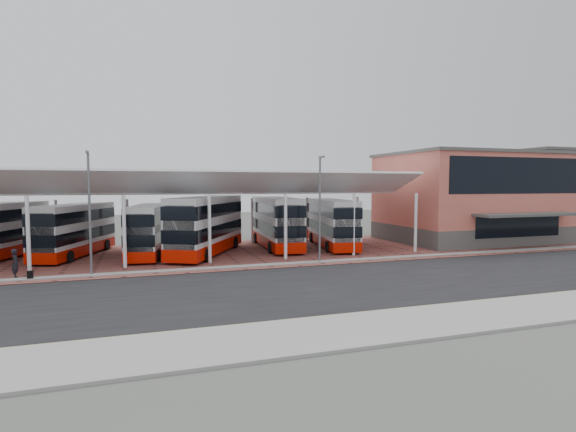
# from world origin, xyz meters

# --- Properties ---
(ground) EXTENTS (140.00, 140.00, 0.00)m
(ground) POSITION_xyz_m (0.00, 0.00, 0.00)
(ground) COLOR #494C46
(road) EXTENTS (120.00, 14.00, 0.02)m
(road) POSITION_xyz_m (0.00, -1.00, 0.01)
(road) COLOR black
(road) RESTS_ON ground
(forecourt) EXTENTS (72.00, 16.00, 0.06)m
(forecourt) POSITION_xyz_m (2.00, 13.00, 0.03)
(forecourt) COLOR brown
(forecourt) RESTS_ON ground
(sidewalk) EXTENTS (120.00, 4.00, 0.14)m
(sidewalk) POSITION_xyz_m (0.00, -9.00, 0.07)
(sidewalk) COLOR gray
(sidewalk) RESTS_ON ground
(north_kerb) EXTENTS (120.00, 0.80, 0.14)m
(north_kerb) POSITION_xyz_m (0.00, 6.20, 0.07)
(north_kerb) COLOR gray
(north_kerb) RESTS_ON ground
(yellow_line_near) EXTENTS (120.00, 0.12, 0.01)m
(yellow_line_near) POSITION_xyz_m (0.00, -7.00, 0.03)
(yellow_line_near) COLOR gold
(yellow_line_near) RESTS_ON road
(yellow_line_far) EXTENTS (120.00, 0.12, 0.01)m
(yellow_line_far) POSITION_xyz_m (0.00, -6.70, 0.03)
(yellow_line_far) COLOR gold
(yellow_line_far) RESTS_ON road
(canopy) EXTENTS (37.00, 11.63, 7.07)m
(canopy) POSITION_xyz_m (-6.00, 13.94, 5.80)
(canopy) COLOR white
(canopy) RESTS_ON ground
(terminal) EXTENTS (18.40, 14.40, 9.25)m
(terminal) POSITION_xyz_m (23.00, 13.92, 4.66)
(terminal) COLOR #4E4C49
(terminal) RESTS_ON ground
(warehouse) EXTENTS (30.50, 20.50, 10.25)m
(warehouse) POSITION_xyz_m (48.00, 24.00, 5.15)
(warehouse) COLOR slate
(warehouse) RESTS_ON ground
(lamp_west) EXTENTS (0.16, 0.90, 8.07)m
(lamp_west) POSITION_xyz_m (-14.00, 6.27, 4.36)
(lamp_west) COLOR slate
(lamp_west) RESTS_ON ground
(lamp_east) EXTENTS (0.16, 0.90, 8.07)m
(lamp_east) POSITION_xyz_m (2.00, 6.27, 4.36)
(lamp_east) COLOR slate
(lamp_east) RESTS_ON ground
(bus_1) EXTENTS (5.72, 10.59, 4.28)m
(bus_1) POSITION_xyz_m (-16.02, 15.46, 2.19)
(bus_1) COLOR #BCBCBF
(bus_1) RESTS_ON forecourt
(bus_2) EXTENTS (4.03, 10.40, 4.18)m
(bus_2) POSITION_xyz_m (-10.21, 13.89, 2.14)
(bus_2) COLOR #BCBCBF
(bus_2) RESTS_ON forecourt
(bus_3) EXTENTS (7.99, 11.71, 4.87)m
(bus_3) POSITION_xyz_m (-5.54, 13.05, 2.48)
(bus_3) COLOR #BCBCBF
(bus_3) RESTS_ON forecourt
(bus_4) EXTENTS (3.50, 11.55, 4.69)m
(bus_4) POSITION_xyz_m (1.22, 15.09, 2.39)
(bus_4) COLOR #BCBCBF
(bus_4) RESTS_ON forecourt
(bus_5) EXTENTS (4.28, 11.12, 4.47)m
(bus_5) POSITION_xyz_m (6.36, 13.80, 2.28)
(bus_5) COLOR #BCBCBF
(bus_5) RESTS_ON forecourt
(pedestrian) EXTENTS (0.58, 0.76, 1.86)m
(pedestrian) POSITION_xyz_m (-18.43, 6.86, 0.99)
(pedestrian) COLOR black
(pedestrian) RESTS_ON forecourt
(suitcase) EXTENTS (0.32, 0.23, 0.55)m
(suitcase) POSITION_xyz_m (-17.48, 6.12, 0.33)
(suitcase) COLOR black
(suitcase) RESTS_ON forecourt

